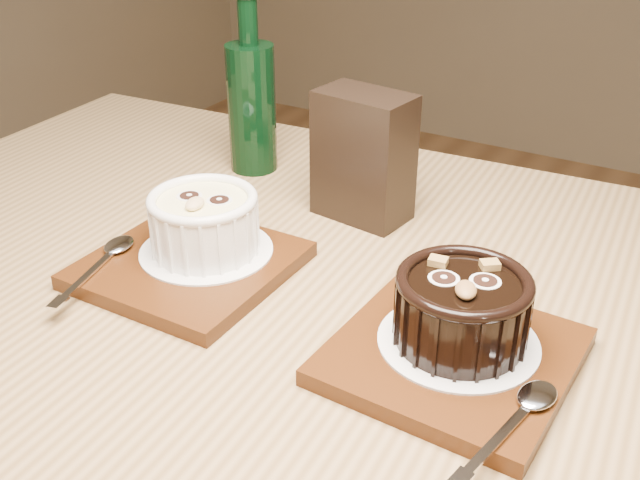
# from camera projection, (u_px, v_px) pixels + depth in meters

# --- Properties ---
(table) EXTENTS (1.25, 0.87, 0.75)m
(table) POSITION_uv_depth(u_px,v_px,m) (335.00, 392.00, 0.71)
(table) COLOR brown
(table) RESTS_ON ground
(tray_left) EXTENTS (0.18, 0.18, 0.01)m
(tray_left) POSITION_uv_depth(u_px,v_px,m) (190.00, 265.00, 0.72)
(tray_left) COLOR #47220B
(tray_left) RESTS_ON table
(doily_left) EXTENTS (0.13, 0.13, 0.00)m
(doily_left) POSITION_uv_depth(u_px,v_px,m) (207.00, 250.00, 0.73)
(doily_left) COLOR white
(doily_left) RESTS_ON tray_left
(ramekin_white) EXTENTS (0.11, 0.11, 0.06)m
(ramekin_white) POSITION_uv_depth(u_px,v_px,m) (204.00, 220.00, 0.71)
(ramekin_white) COLOR white
(ramekin_white) RESTS_ON doily_left
(spoon_left) EXTENTS (0.06, 0.14, 0.01)m
(spoon_left) POSITION_uv_depth(u_px,v_px,m) (100.00, 262.00, 0.71)
(spoon_left) COLOR silver
(spoon_left) RESTS_ON tray_left
(tray_right) EXTENTS (0.19, 0.19, 0.01)m
(tray_right) POSITION_uv_depth(u_px,v_px,m) (452.00, 356.00, 0.60)
(tray_right) COLOR #47220B
(tray_right) RESTS_ON table
(doily_right) EXTENTS (0.13, 0.13, 0.00)m
(doily_right) POSITION_uv_depth(u_px,v_px,m) (458.00, 341.00, 0.60)
(doily_right) COLOR white
(doily_right) RESTS_ON tray_right
(ramekin_dark) EXTENTS (0.11, 0.11, 0.06)m
(ramekin_dark) POSITION_uv_depth(u_px,v_px,m) (462.00, 306.00, 0.58)
(ramekin_dark) COLOR black
(ramekin_dark) RESTS_ON doily_right
(spoon_right) EXTENTS (0.05, 0.14, 0.01)m
(spoon_right) POSITION_uv_depth(u_px,v_px,m) (514.00, 421.00, 0.52)
(spoon_right) COLOR silver
(spoon_right) RESTS_ON tray_right
(condiment_stand) EXTENTS (0.11, 0.07, 0.14)m
(condiment_stand) POSITION_uv_depth(u_px,v_px,m) (363.00, 157.00, 0.80)
(condiment_stand) COLOR black
(condiment_stand) RESTS_ON table
(green_bottle) EXTENTS (0.06, 0.06, 0.22)m
(green_bottle) POSITION_uv_depth(u_px,v_px,m) (252.00, 103.00, 0.91)
(green_bottle) COLOR black
(green_bottle) RESTS_ON table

